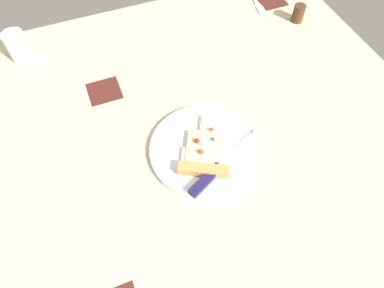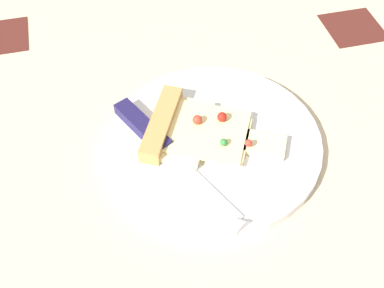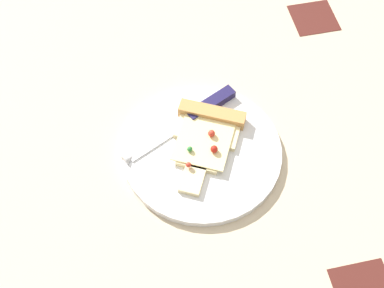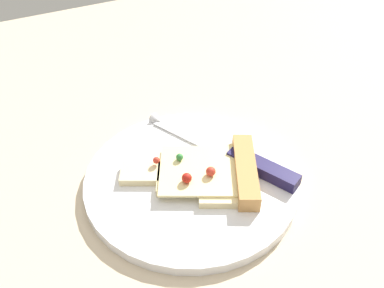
% 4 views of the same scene
% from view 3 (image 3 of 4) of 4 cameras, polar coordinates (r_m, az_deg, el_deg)
% --- Properties ---
extents(ground_plane, '(1.43, 1.43, 0.03)m').
position_cam_3_polar(ground_plane, '(1.01, 4.99, 2.78)').
color(ground_plane, '#C6B293').
rests_on(ground_plane, ground).
extents(plate, '(0.28, 0.28, 0.01)m').
position_cam_3_polar(plate, '(0.94, 1.07, -0.83)').
color(plate, silver).
rests_on(plate, ground_plane).
extents(pizza_slice, '(0.19, 0.15, 0.03)m').
position_cam_3_polar(pizza_slice, '(0.94, 1.50, 0.95)').
color(pizza_slice, beige).
rests_on(pizza_slice, plate).
extents(knife, '(0.12, 0.22, 0.02)m').
position_cam_3_polar(knife, '(0.96, -0.11, 2.84)').
color(knife, silver).
rests_on(knife, plate).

